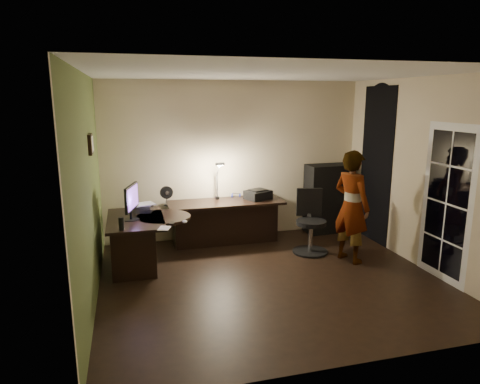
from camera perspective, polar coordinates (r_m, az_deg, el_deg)
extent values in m
cube|color=black|center=(5.94, 4.08, -11.58)|extent=(4.50, 4.00, 0.01)
cube|color=silver|center=(5.43, 4.54, 15.53)|extent=(4.50, 4.00, 0.01)
cube|color=beige|center=(7.42, -0.77, 4.24)|extent=(4.50, 0.01, 2.70)
cube|color=beige|center=(3.74, 14.39, -4.37)|extent=(4.50, 0.01, 2.70)
cube|color=beige|center=(5.25, -19.65, 0.08)|extent=(0.01, 4.00, 2.70)
cube|color=beige|center=(6.61, 23.13, 2.22)|extent=(0.01, 4.00, 2.70)
cube|color=#516430|center=(5.25, -19.49, 0.09)|extent=(0.00, 4.00, 2.70)
cube|color=black|center=(7.53, 17.68, 3.39)|extent=(0.01, 0.90, 2.60)
cube|color=white|center=(6.24, 25.82, -1.40)|extent=(0.02, 0.92, 2.10)
cube|color=black|center=(5.62, -19.31, 6.04)|extent=(0.04, 0.30, 0.25)
cube|color=black|center=(6.38, -13.60, -6.57)|extent=(0.78, 1.27, 0.74)
cube|color=black|center=(7.22, -1.90, -4.04)|extent=(1.93, 0.68, 0.72)
cube|color=black|center=(7.94, 11.73, -0.84)|extent=(0.84, 0.44, 1.24)
cube|color=silver|center=(6.58, -12.78, -2.18)|extent=(0.32, 0.29, 0.11)
cube|color=silver|center=(6.54, -12.86, -0.65)|extent=(0.43, 0.42, 0.24)
cube|color=black|center=(6.16, -14.39, -2.02)|extent=(0.26, 0.56, 0.37)
ellipsoid|color=silver|center=(5.93, -7.36, -3.94)|extent=(0.08, 0.11, 0.04)
cube|color=black|center=(5.95, -9.05, -4.08)|extent=(0.09, 0.13, 0.01)
cube|color=black|center=(6.16, -13.36, -3.68)|extent=(0.05, 0.14, 0.01)
cylinder|color=black|center=(5.73, -15.54, -4.13)|extent=(0.09, 0.09, 0.18)
cube|color=silver|center=(5.72, -10.06, -4.78)|extent=(0.20, 0.23, 0.01)
cube|color=black|center=(7.00, -9.77, -0.49)|extent=(0.23, 0.17, 0.32)
cube|color=#202AA1|center=(7.46, -0.53, -0.41)|extent=(0.19, 0.14, 0.08)
cube|color=black|center=(7.28, 2.42, -0.36)|extent=(0.49, 0.45, 0.18)
cube|color=black|center=(7.22, -3.08, 1.74)|extent=(0.22, 0.35, 0.73)
cube|color=black|center=(6.81, 9.47, -4.01)|extent=(0.67, 0.67, 1.00)
imported|color=#D8A88C|center=(6.53, 14.65, -1.90)|extent=(0.59, 0.70, 1.68)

